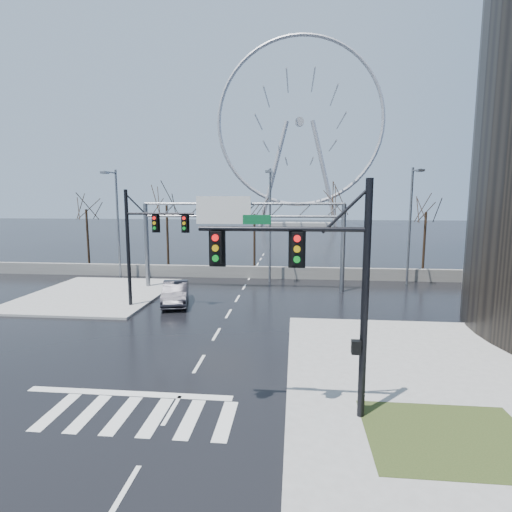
# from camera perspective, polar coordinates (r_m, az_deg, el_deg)

# --- Properties ---
(ground) EXTENTS (260.00, 260.00, 0.00)m
(ground) POSITION_cam_1_polar(r_m,az_deg,el_deg) (18.79, -8.14, -14.99)
(ground) COLOR black
(ground) RESTS_ON ground
(sidewalk_right_ext) EXTENTS (12.00, 10.00, 0.15)m
(sidewalk_right_ext) POSITION_cam_1_polar(r_m,az_deg,el_deg) (20.94, 21.79, -12.82)
(sidewalk_right_ext) COLOR gray
(sidewalk_right_ext) RESTS_ON ground
(sidewalk_far) EXTENTS (10.00, 12.00, 0.15)m
(sidewalk_far) POSITION_cam_1_polar(r_m,az_deg,el_deg) (33.36, -21.80, -5.08)
(sidewalk_far) COLOR gray
(sidewalk_far) RESTS_ON ground
(grass_strip) EXTENTS (5.00, 4.00, 0.02)m
(grass_strip) POSITION_cam_1_polar(r_m,az_deg,el_deg) (14.59, 25.89, -22.28)
(grass_strip) COLOR #2A3717
(grass_strip) RESTS_ON sidewalk_near
(barrier_wall) EXTENTS (52.00, 0.50, 1.10)m
(barrier_wall) POSITION_cam_1_polar(r_m,az_deg,el_deg) (37.64, -0.93, -2.31)
(barrier_wall) COLOR slate
(barrier_wall) RESTS_ON ground
(signal_mast_near) EXTENTS (5.52, 0.41, 8.00)m
(signal_mast_near) POSITION_cam_1_polar(r_m,az_deg,el_deg) (13.00, 9.54, -2.97)
(signal_mast_near) COLOR black
(signal_mast_near) RESTS_ON ground
(signal_mast_far) EXTENTS (4.72, 0.41, 8.00)m
(signal_mast_far) POSITION_cam_1_polar(r_m,az_deg,el_deg) (27.76, -15.75, 2.60)
(signal_mast_far) COLOR black
(signal_mast_far) RESTS_ON ground
(sign_gantry) EXTENTS (16.36, 0.40, 7.60)m
(sign_gantry) POSITION_cam_1_polar(r_m,az_deg,el_deg) (32.14, -2.64, 4.22)
(sign_gantry) COLOR slate
(sign_gantry) RESTS_ON ground
(streetlight_left) EXTENTS (0.50, 2.55, 10.00)m
(streetlight_left) POSITION_cam_1_polar(r_m,az_deg,el_deg) (38.55, -19.37, 5.47)
(streetlight_left) COLOR slate
(streetlight_left) RESTS_ON ground
(streetlight_mid) EXTENTS (0.50, 2.55, 10.00)m
(streetlight_mid) POSITION_cam_1_polar(r_m,az_deg,el_deg) (35.04, 1.98, 5.70)
(streetlight_mid) COLOR slate
(streetlight_mid) RESTS_ON ground
(streetlight_right) EXTENTS (0.50, 2.55, 10.00)m
(streetlight_right) POSITION_cam_1_polar(r_m,az_deg,el_deg) (36.30, 21.32, 5.24)
(streetlight_right) COLOR slate
(streetlight_right) RESTS_ON ground
(tree_far_left) EXTENTS (3.50, 3.50, 7.00)m
(tree_far_left) POSITION_cam_1_polar(r_m,az_deg,el_deg) (46.48, -23.06, 5.27)
(tree_far_left) COLOR black
(tree_far_left) RESTS_ON ground
(tree_left) EXTENTS (3.75, 3.75, 7.50)m
(tree_left) POSITION_cam_1_polar(r_m,az_deg,el_deg) (42.42, -12.63, 6.05)
(tree_left) COLOR black
(tree_left) RESTS_ON ground
(tree_center) EXTENTS (3.25, 3.25, 6.50)m
(tree_center) POSITION_cam_1_polar(r_m,az_deg,el_deg) (41.55, -0.23, 5.09)
(tree_center) COLOR black
(tree_center) RESTS_ON ground
(tree_right) EXTENTS (3.90, 3.90, 7.80)m
(tree_right) POSITION_cam_1_polar(r_m,az_deg,el_deg) (40.57, 12.45, 6.31)
(tree_right) COLOR black
(tree_right) RESTS_ON ground
(tree_far_right) EXTENTS (3.40, 3.40, 6.80)m
(tree_far_right) POSITION_cam_1_polar(r_m,az_deg,el_deg) (42.77, 23.08, 4.86)
(tree_far_right) COLOR black
(tree_far_right) RESTS_ON ground
(ferris_wheel) EXTENTS (45.00, 6.00, 50.91)m
(ferris_wheel) POSITION_cam_1_polar(r_m,az_deg,el_deg) (113.35, 6.23, 17.58)
(ferris_wheel) COLOR gray
(ferris_wheel) RESTS_ON ground
(car) EXTENTS (2.74, 5.07, 1.59)m
(car) POSITION_cam_1_polar(r_m,az_deg,el_deg) (28.84, -11.45, -5.20)
(car) COLOR black
(car) RESTS_ON ground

